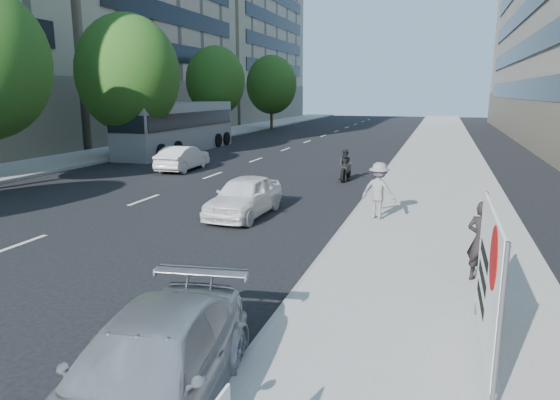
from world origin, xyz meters
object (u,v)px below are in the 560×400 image
at_px(white_sedan_mid, 183,158).
at_px(motorcycle, 346,167).
at_px(protest_banner, 488,276).
at_px(bus, 179,128).
at_px(pedestrian_woman, 481,242).
at_px(jogger, 379,191).
at_px(white_sedan_near, 244,196).
at_px(parked_sedan, 148,372).

height_order(white_sedan_mid, motorcycle, motorcycle).
bearing_deg(protest_banner, bus, 127.65).
distance_m(pedestrian_woman, bus, 26.75).
distance_m(jogger, pedestrian_woman, 5.36).
bearing_deg(pedestrian_woman, white_sedan_near, -2.37).
bearing_deg(jogger, protest_banner, 126.99).
height_order(pedestrian_woman, white_sedan_mid, pedestrian_woman).
distance_m(white_sedan_near, motorcycle, 7.95).
bearing_deg(motorcycle, bus, 148.84).
height_order(white_sedan_near, motorcycle, motorcycle).
distance_m(protest_banner, bus, 29.11).
bearing_deg(motorcycle, parked_sedan, -87.19).
distance_m(white_sedan_near, bus, 19.06).
bearing_deg(white_sedan_near, white_sedan_mid, 131.40).
relative_size(protest_banner, bus, 0.25).
height_order(parked_sedan, bus, bus).
bearing_deg(protest_banner, white_sedan_near, 132.02).
xyz_separation_m(jogger, white_sedan_near, (-4.29, -0.37, -0.37)).
relative_size(jogger, protest_banner, 0.57).
height_order(protest_banner, bus, bus).
bearing_deg(pedestrian_woman, protest_banner, 116.73).
relative_size(motorcycle, bus, 0.17).
bearing_deg(white_sedan_mid, motorcycle, 174.15).
xyz_separation_m(white_sedan_near, white_sedan_mid, (-6.72, 8.16, -0.01)).
xyz_separation_m(parked_sedan, white_sedan_mid, (-9.51, 18.23, 0.00)).
height_order(pedestrian_woman, motorcycle, pedestrian_woman).
xyz_separation_m(jogger, parked_sedan, (-1.50, -10.45, -0.39)).
distance_m(jogger, parked_sedan, 10.56).
relative_size(parked_sedan, white_sedan_near, 1.14).
relative_size(jogger, white_sedan_near, 0.46).
bearing_deg(white_sedan_mid, parked_sedan, 114.62).
bearing_deg(white_sedan_near, pedestrian_woman, -29.94).
distance_m(pedestrian_woman, white_sedan_mid, 18.48).
relative_size(parked_sedan, white_sedan_mid, 1.13).
height_order(protest_banner, white_sedan_mid, protest_banner).
relative_size(white_sedan_mid, bus, 0.32).
relative_size(pedestrian_woman, white_sedan_near, 0.44).
bearing_deg(bus, protest_banner, -52.37).
distance_m(pedestrian_woman, motorcycle, 13.03).
xyz_separation_m(pedestrian_woman, protest_banner, (-0.15, -3.21, 0.40)).
distance_m(protest_banner, motorcycle, 16.00).
height_order(white_sedan_near, bus, bus).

